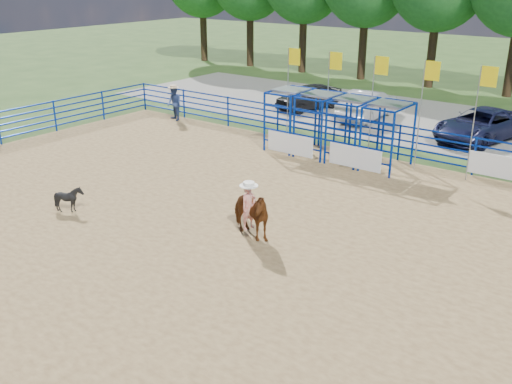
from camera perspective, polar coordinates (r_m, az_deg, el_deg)
ground at (r=15.93m, az=-0.94°, el=-5.75°), size 120.00×120.00×0.00m
arena_dirt at (r=15.93m, az=-0.94°, el=-5.71°), size 30.00×20.00×0.02m
gravel_strip at (r=30.36m, az=19.39°, el=6.27°), size 40.00×10.00×0.01m
horse_and_rider at (r=16.27m, az=-0.72°, el=-1.79°), size 1.91×1.22×2.36m
calf at (r=19.07m, az=-18.18°, el=-0.66°), size 0.91×0.84×0.87m
spectator_cowboy at (r=29.78m, az=-8.19°, el=8.80°), size 1.02×0.91×1.79m
car_a at (r=32.30m, az=5.35°, el=9.50°), size 2.69×4.36×1.39m
car_b at (r=30.43m, az=11.07°, el=8.58°), size 1.89×4.66×1.50m
car_c at (r=27.93m, az=21.58°, el=6.27°), size 3.59×5.52×1.41m
perimeter_fence at (r=15.61m, az=-0.96°, el=-3.29°), size 30.10×20.10×1.50m
chute_assembly at (r=23.44m, az=8.81°, el=6.24°), size 19.32×2.41×4.20m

